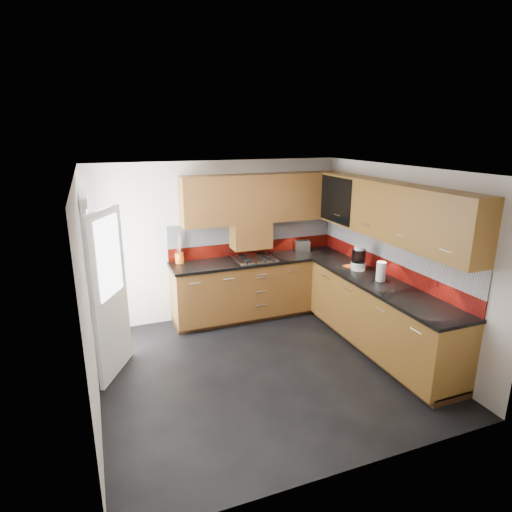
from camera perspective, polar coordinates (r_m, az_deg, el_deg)
name	(u,v)px	position (r m, az deg, el deg)	size (l,w,h in m)	color
room	(264,251)	(4.85, 1.05, 0.68)	(4.00, 3.80, 2.64)	black
base_cabinets	(313,302)	(6.24, 7.65, -6.13)	(2.70, 3.20, 0.95)	brown
countertop	(314,271)	(6.06, 7.77, -1.98)	(2.72, 3.22, 0.04)	black
backsplash	(321,246)	(6.27, 8.68, 1.37)	(2.70, 3.20, 0.54)	maroon
upper_cabinets	(325,204)	(5.99, 9.24, 6.81)	(2.50, 3.20, 0.72)	brown
extractor_hood	(251,235)	(6.53, -0.69, 2.80)	(0.60, 0.33, 0.40)	brown
glass_cabinet	(344,198)	(6.48, 11.69, 7.62)	(0.32, 0.80, 0.66)	black
back_door	(100,288)	(5.37, -20.11, -3.99)	(0.42, 1.19, 2.04)	white
gas_hob	(255,258)	(6.47, -0.17, -0.32)	(0.60, 0.53, 0.05)	silver
utensil_pot	(179,257)	(6.36, -10.18, -0.09)	(0.12, 0.12, 0.44)	orange
toaster	(302,246)	(6.96, 6.16, 1.36)	(0.27, 0.20, 0.17)	silver
food_processor	(359,259)	(6.12, 13.51, -0.42)	(0.20, 0.20, 0.34)	white
paper_towel	(381,272)	(5.74, 16.32, -2.00)	(0.12, 0.12, 0.25)	white
orange_cloth	(349,266)	(6.26, 12.27, -1.33)	(0.14, 0.12, 0.01)	#D35517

